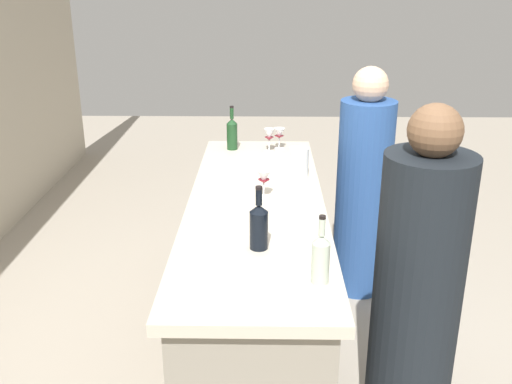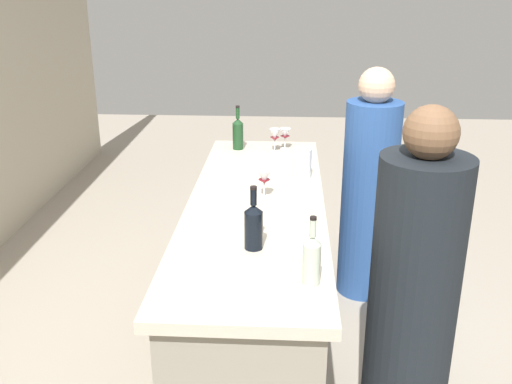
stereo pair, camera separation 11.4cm
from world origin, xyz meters
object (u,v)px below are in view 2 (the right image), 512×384
(wine_bottle_center_olive_green, at_px, (238,133))
(wine_glass_near_right, at_px, (264,179))
(wine_bottle_second_left_near_black, at_px, (254,225))
(water_pitcher, at_px, (302,163))
(wine_glass_near_left, at_px, (285,135))
(wine_bottle_leftmost_clear_pale, at_px, (312,258))
(person_center_guest, at_px, (412,303))
(person_left_guest, at_px, (369,194))
(wine_glass_near_center, at_px, (275,136))

(wine_bottle_center_olive_green, distance_m, wine_glass_near_right, 0.91)
(wine_bottle_second_left_near_black, xyz_separation_m, wine_glass_near_right, (0.60, -0.02, -0.00))
(wine_bottle_center_olive_green, height_order, water_pitcher, wine_bottle_center_olive_green)
(wine_glass_near_left, xyz_separation_m, water_pitcher, (-0.56, -0.10, -0.01))
(wine_bottle_leftmost_clear_pale, bearing_deg, wine_bottle_second_left_near_black, 39.53)
(wine_bottle_leftmost_clear_pale, distance_m, person_center_guest, 0.63)
(wine_bottle_leftmost_clear_pale, distance_m, person_left_guest, 1.76)
(wine_glass_near_center, xyz_separation_m, water_pitcher, (-0.50, -0.17, -0.02))
(wine_glass_near_right, distance_m, person_left_guest, 1.08)
(wine_bottle_second_left_near_black, distance_m, wine_glass_near_left, 1.50)
(wine_bottle_leftmost_clear_pale, height_order, wine_glass_near_center, wine_bottle_leftmost_clear_pale)
(wine_glass_near_right, height_order, water_pitcher, water_pitcher)
(water_pitcher, bearing_deg, person_left_guest, -45.83)
(wine_bottle_leftmost_clear_pale, bearing_deg, person_left_guest, -14.84)
(wine_bottle_center_olive_green, bearing_deg, water_pitcher, -142.99)
(wine_bottle_center_olive_green, xyz_separation_m, water_pitcher, (-0.55, -0.42, -0.03))
(person_left_guest, bearing_deg, wine_bottle_leftmost_clear_pale, 70.65)
(wine_bottle_leftmost_clear_pale, xyz_separation_m, water_pitcher, (1.22, 0.02, -0.02))
(wine_bottle_center_olive_green, xyz_separation_m, wine_glass_near_center, (-0.06, -0.25, -0.00))
(wine_bottle_leftmost_clear_pale, height_order, wine_bottle_center_olive_green, wine_bottle_center_olive_green)
(wine_glass_near_right, xyz_separation_m, water_pitcher, (0.33, -0.20, -0.02))
(wine_glass_near_center, bearing_deg, wine_glass_near_left, -45.54)
(wine_bottle_second_left_near_black, height_order, person_center_guest, person_center_guest)
(wine_bottle_second_left_near_black, relative_size, wine_glass_near_right, 1.91)
(wine_glass_near_left, distance_m, person_left_guest, 0.68)
(wine_bottle_leftmost_clear_pale, relative_size, water_pitcher, 1.61)
(wine_glass_near_right, bearing_deg, person_center_guest, -132.52)
(water_pitcher, height_order, person_left_guest, person_left_guest)
(person_left_guest, bearing_deg, wine_glass_near_left, -16.46)
(water_pitcher, bearing_deg, wine_bottle_center_olive_green, 37.01)
(wine_bottle_center_olive_green, distance_m, person_center_guest, 1.78)
(person_left_guest, bearing_deg, wine_glass_near_right, 45.20)
(wine_bottle_second_left_near_black, xyz_separation_m, wine_glass_near_center, (1.43, -0.05, 0.00))
(wine_bottle_leftmost_clear_pale, height_order, water_pitcher, wine_bottle_leftmost_clear_pale)
(wine_glass_near_right, distance_m, water_pitcher, 0.39)
(wine_glass_near_left, height_order, person_center_guest, person_center_guest)
(wine_bottle_leftmost_clear_pale, distance_m, wine_bottle_center_olive_green, 1.82)
(wine_bottle_center_olive_green, height_order, wine_glass_near_left, wine_bottle_center_olive_green)
(wine_glass_near_left, relative_size, person_center_guest, 0.09)
(wine_glass_near_right, bearing_deg, wine_glass_near_center, -2.20)
(person_left_guest, relative_size, person_center_guest, 0.96)
(water_pitcher, bearing_deg, person_center_guest, -153.62)
(wine_glass_near_center, distance_m, person_left_guest, 0.73)
(wine_bottle_center_olive_green, relative_size, person_left_guest, 0.19)
(wine_bottle_second_left_near_black, height_order, wine_glass_near_center, wine_bottle_second_left_near_black)
(wine_bottle_leftmost_clear_pale, height_order, wine_bottle_second_left_near_black, wine_bottle_second_left_near_black)
(wine_glass_near_right, bearing_deg, wine_bottle_leftmost_clear_pale, -166.23)
(wine_glass_near_left, height_order, water_pitcher, water_pitcher)
(person_center_guest, bearing_deg, wine_glass_near_center, -54.26)
(wine_bottle_second_left_near_black, bearing_deg, wine_glass_near_left, -4.49)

